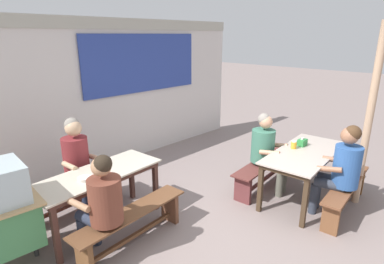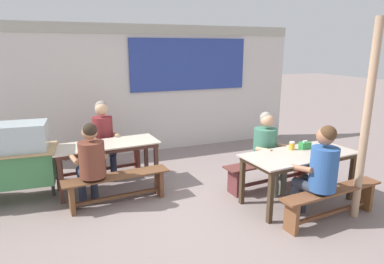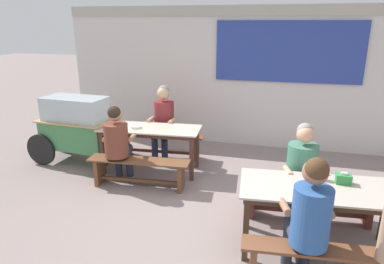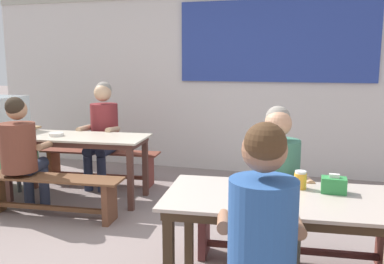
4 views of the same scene
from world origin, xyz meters
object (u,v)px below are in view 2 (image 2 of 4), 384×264
(person_center_facing, at_px, (103,134))
(dining_table_near, at_px, (299,158))
(wooden_support_post, at_px, (366,123))
(dining_table_far, at_px, (106,149))
(bench_far_back, at_px, (100,160))
(bench_near_front, at_px, (332,199))
(person_left_back_turned, at_px, (91,160))
(soup_bowl, at_px, (93,145))
(person_right_near_table, at_px, (267,147))
(bench_far_front, at_px, (117,185))
(tissue_box, at_px, (305,145))
(food_cart, at_px, (8,157))
(condiment_jar, at_px, (292,146))
(bench_near_back, at_px, (270,170))
(person_near_front, at_px, (320,168))

(person_center_facing, bearing_deg, dining_table_near, -40.35)
(person_center_facing, bearing_deg, wooden_support_post, -43.32)
(dining_table_far, xyz_separation_m, wooden_support_post, (2.95, -2.18, 0.62))
(bench_far_back, bearing_deg, bench_near_front, -46.63)
(dining_table_far, relative_size, person_left_back_turned, 1.35)
(person_left_back_turned, bearing_deg, bench_far_back, 78.78)
(soup_bowl, bearing_deg, person_left_back_turned, -98.40)
(person_right_near_table, bearing_deg, dining_table_near, -72.56)
(bench_near_front, relative_size, person_right_near_table, 1.29)
(bench_far_front, relative_size, tissue_box, 9.85)
(bench_near_front, relative_size, person_center_facing, 1.21)
(dining_table_near, relative_size, bench_near_front, 1.08)
(dining_table_far, bearing_deg, food_cart, 178.30)
(bench_far_front, height_order, food_cart, food_cart)
(condiment_jar, height_order, wooden_support_post, wooden_support_post)
(bench_far_front, bearing_deg, food_cart, 155.44)
(bench_far_back, height_order, bench_far_front, same)
(bench_far_back, bearing_deg, tissue_box, -35.71)
(person_right_near_table, bearing_deg, food_cart, 164.55)
(person_right_near_table, distance_m, wooden_support_post, 1.46)
(bench_near_back, height_order, condiment_jar, condiment_jar)
(dining_table_near, height_order, wooden_support_post, wooden_support_post)
(dining_table_far, bearing_deg, person_near_front, -42.00)
(bench_far_back, distance_m, person_left_back_turned, 1.29)
(bench_far_back, xyz_separation_m, wooden_support_post, (3.00, -2.79, 1.00))
(bench_near_back, xyz_separation_m, person_center_facing, (-2.42, 1.49, 0.47))
(dining_table_near, xyz_separation_m, condiment_jar, (0.01, 0.19, 0.13))
(person_left_back_turned, distance_m, tissue_box, 3.11)
(dining_table_near, distance_m, person_center_facing, 3.24)
(bench_near_back, xyz_separation_m, bench_near_front, (0.11, -1.23, 0.00))
(bench_near_back, xyz_separation_m, person_right_near_table, (-0.12, -0.07, 0.42))
(person_right_near_table, xyz_separation_m, tissue_box, (0.39, -0.39, 0.09))
(dining_table_near, relative_size, person_right_near_table, 1.39)
(person_left_back_turned, relative_size, wooden_support_post, 0.48)
(food_cart, relative_size, person_center_facing, 1.23)
(person_right_near_table, distance_m, tissue_box, 0.56)
(bench_far_back, height_order, bench_near_back, same)
(dining_table_far, xyz_separation_m, bench_far_front, (0.05, -0.61, -0.38))
(bench_near_front, distance_m, person_right_near_table, 1.25)
(bench_near_front, relative_size, soup_bowl, 9.67)
(bench_near_back, relative_size, person_left_back_turned, 1.33)
(dining_table_far, height_order, person_left_back_turned, person_left_back_turned)
(dining_table_far, xyz_separation_m, bench_near_front, (2.56, -2.14, -0.37))
(dining_table_near, bearing_deg, food_cart, 157.98)
(bench_far_back, distance_m, food_cart, 1.50)
(bench_near_front, bearing_deg, person_near_front, 169.94)
(bench_near_back, relative_size, person_center_facing, 1.24)
(dining_table_far, relative_size, bench_near_back, 1.01)
(person_near_front, distance_m, person_right_near_table, 1.12)
(bench_near_back, bearing_deg, condiment_jar, -81.94)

